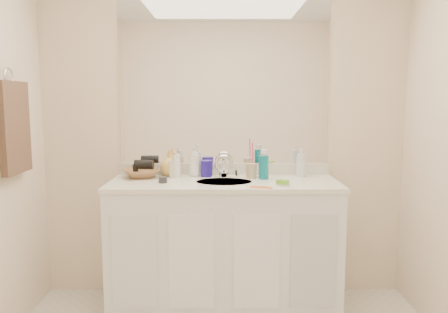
% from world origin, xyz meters
% --- Properties ---
extents(wall_back, '(2.60, 0.02, 2.40)m').
position_xyz_m(wall_back, '(0.00, 1.30, 1.20)').
color(wall_back, '#FAE3C4').
rests_on(wall_back, floor).
extents(wall_front, '(2.60, 0.02, 2.40)m').
position_xyz_m(wall_front, '(0.00, -1.30, 1.20)').
color(wall_front, '#FAE3C4').
rests_on(wall_front, floor).
extents(vanity_cabinet, '(1.50, 0.55, 0.85)m').
position_xyz_m(vanity_cabinet, '(0.00, 1.02, 0.42)').
color(vanity_cabinet, white).
rests_on(vanity_cabinet, floor).
extents(countertop, '(1.52, 0.57, 0.03)m').
position_xyz_m(countertop, '(0.00, 1.02, 0.86)').
color(countertop, white).
rests_on(countertop, vanity_cabinet).
extents(backsplash, '(1.52, 0.03, 0.08)m').
position_xyz_m(backsplash, '(0.00, 1.29, 0.92)').
color(backsplash, silver).
rests_on(backsplash, countertop).
extents(sink_basin, '(0.37, 0.37, 0.02)m').
position_xyz_m(sink_basin, '(0.00, 1.00, 0.87)').
color(sink_basin, beige).
rests_on(sink_basin, countertop).
extents(faucet, '(0.02, 0.02, 0.11)m').
position_xyz_m(faucet, '(0.00, 1.18, 0.94)').
color(faucet, silver).
rests_on(faucet, countertop).
extents(mirror, '(1.48, 0.01, 1.20)m').
position_xyz_m(mirror, '(0.00, 1.29, 1.56)').
color(mirror, white).
rests_on(mirror, wall_back).
extents(blue_mug, '(0.09, 0.09, 0.11)m').
position_xyz_m(blue_mug, '(-0.12, 1.20, 0.94)').
color(blue_mug, '#241698').
rests_on(blue_mug, countertop).
extents(tan_cup, '(0.09, 0.09, 0.10)m').
position_xyz_m(tan_cup, '(0.19, 1.14, 0.93)').
color(tan_cup, '#CCB58F').
rests_on(tan_cup, countertop).
extents(toothbrush, '(0.02, 0.04, 0.19)m').
position_xyz_m(toothbrush, '(0.20, 1.14, 1.03)').
color(toothbrush, '#FF4383').
rests_on(toothbrush, tan_cup).
extents(mouthwash_bottle, '(0.08, 0.08, 0.16)m').
position_xyz_m(mouthwash_bottle, '(0.27, 1.10, 0.96)').
color(mouthwash_bottle, '#0B7384').
rests_on(mouthwash_bottle, countertop).
extents(clear_pump_bottle, '(0.07, 0.07, 0.16)m').
position_xyz_m(clear_pump_bottle, '(0.54, 1.19, 0.96)').
color(clear_pump_bottle, silver).
rests_on(clear_pump_bottle, countertop).
extents(soap_dish, '(0.09, 0.07, 0.01)m').
position_xyz_m(soap_dish, '(0.37, 0.86, 0.89)').
color(soap_dish, white).
rests_on(soap_dish, countertop).
extents(green_soap, '(0.09, 0.08, 0.03)m').
position_xyz_m(green_soap, '(0.37, 0.86, 0.90)').
color(green_soap, '#73BE2E').
rests_on(green_soap, soap_dish).
extents(orange_comb, '(0.14, 0.07, 0.01)m').
position_xyz_m(orange_comb, '(0.23, 0.80, 0.88)').
color(orange_comb, orange).
rests_on(orange_comb, countertop).
extents(dark_jar, '(0.07, 0.07, 0.04)m').
position_xyz_m(dark_jar, '(-0.40, 0.96, 0.90)').
color(dark_jar, '#29292E').
rests_on(dark_jar, countertop).
extents(extra_white_bottle, '(0.06, 0.06, 0.16)m').
position_xyz_m(extra_white_bottle, '(-0.33, 1.16, 0.96)').
color(extra_white_bottle, white).
rests_on(extra_white_bottle, countertop).
extents(soap_bottle_white, '(0.11, 0.11, 0.21)m').
position_xyz_m(soap_bottle_white, '(-0.21, 1.21, 0.99)').
color(soap_bottle_white, white).
rests_on(soap_bottle_white, countertop).
extents(soap_bottle_cream, '(0.09, 0.09, 0.17)m').
position_xyz_m(soap_bottle_cream, '(-0.34, 1.18, 0.97)').
color(soap_bottle_cream, beige).
rests_on(soap_bottle_cream, countertop).
extents(soap_bottle_yellow, '(0.14, 0.14, 0.18)m').
position_xyz_m(soap_bottle_yellow, '(-0.38, 1.24, 0.97)').
color(soap_bottle_yellow, '#F9CB61').
rests_on(soap_bottle_yellow, countertop).
extents(wicker_basket, '(0.32, 0.32, 0.06)m').
position_xyz_m(wicker_basket, '(-0.57, 1.16, 0.91)').
color(wicker_basket, brown).
rests_on(wicker_basket, countertop).
extents(hair_dryer, '(0.13, 0.07, 0.07)m').
position_xyz_m(hair_dryer, '(-0.55, 1.16, 0.97)').
color(hair_dryer, black).
rests_on(hair_dryer, wicker_basket).
extents(towel_ring, '(0.01, 0.11, 0.11)m').
position_xyz_m(towel_ring, '(-1.27, 0.77, 1.55)').
color(towel_ring, silver).
rests_on(towel_ring, wall_left).
extents(hand_towel, '(0.04, 0.32, 0.55)m').
position_xyz_m(hand_towel, '(-1.25, 0.77, 1.25)').
color(hand_towel, '#37261D').
rests_on(hand_towel, towel_ring).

